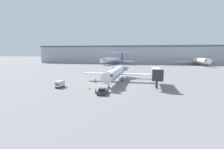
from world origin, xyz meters
TOP-DOWN VIEW (x-y plane):
  - ground_plane at (0.00, 0.00)m, footprint 600.00×600.00m
  - terminal_building at (0.00, 120.00)m, footprint 180.00×16.80m
  - airplane_main at (0.29, 20.49)m, footprint 25.08×31.96m
  - pushback_tug at (-0.03, 0.25)m, footprint 2.27×4.65m
  - luggage_cart at (-15.50, 6.07)m, footprint 1.64×3.52m
  - worker_near_tug at (-2.02, 0.31)m, footprint 0.40×0.24m
  - worker_by_wing at (-6.86, 16.21)m, footprint 0.40×0.25m
  - traffic_cone_left at (-5.46, 5.39)m, footprint 0.63×0.63m
  - traffic_cone_right at (5.46, 5.52)m, footprint 0.62×0.62m
  - airplane_parked_far_left at (52.34, 108.95)m, footprint 34.81×33.93m
  - airplane_parked_far_right at (-15.26, 106.64)m, footprint 34.73×37.82m
  - jet_bridge at (14.61, 13.30)m, footprint 3.20×13.77m

SIDE VIEW (x-z plane):
  - ground_plane at x=0.00m, z-range 0.00..0.00m
  - traffic_cone_left at x=-5.46m, z-range -0.02..0.58m
  - traffic_cone_right at x=5.46m, z-range -0.02..0.78m
  - pushback_tug at x=-0.03m, z-range -0.23..1.57m
  - worker_near_tug at x=-2.02m, z-range 0.03..1.68m
  - worker_by_wing at x=-6.86m, z-range 0.04..1.80m
  - luggage_cart at x=-15.50m, z-range 0.00..2.14m
  - airplane_main at x=0.29m, z-range -1.86..9.18m
  - airplane_parked_far_right at x=-15.26m, z-range -1.52..9.48m
  - airplane_parked_far_left at x=52.34m, z-range -1.55..9.74m
  - jet_bridge at x=14.61m, z-range 1.36..7.55m
  - terminal_building at x=0.00m, z-range 0.03..16.55m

